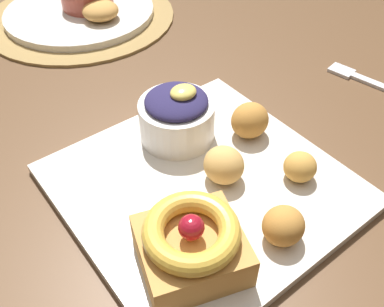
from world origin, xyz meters
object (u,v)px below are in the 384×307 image
(fritter_extra, at_px, (250,120))
(front_plate, at_px, (203,185))
(back_plate, at_px, (80,12))
(cake_slice, at_px, (191,244))
(back_pastry, at_px, (100,11))
(fritter_front, at_px, (283,226))
(fork, at_px, (363,79))
(berry_ramekin, at_px, (177,116))
(fritter_middle, at_px, (224,165))
(fritter_back, at_px, (300,167))

(fritter_extra, bearing_deg, front_plate, -163.47)
(front_plate, distance_m, back_plate, 0.47)
(cake_slice, distance_m, fritter_extra, 0.19)
(front_plate, xyz_separation_m, fritter_extra, (0.09, 0.03, 0.03))
(back_plate, relative_size, back_pastry, 4.31)
(fritter_front, height_order, back_plate, fritter_front)
(fritter_front, height_order, back_pastry, fritter_front)
(fork, bearing_deg, berry_ramekin, 68.10)
(fritter_front, bearing_deg, fork, 22.15)
(front_plate, bearing_deg, fritter_front, -82.48)
(cake_slice, relative_size, fritter_extra, 2.42)
(front_plate, relative_size, fritter_middle, 6.33)
(berry_ramekin, relative_size, fritter_extra, 1.92)
(fritter_back, relative_size, fritter_extra, 0.78)
(front_plate, height_order, berry_ramekin, berry_ramekin)
(back_pastry, xyz_separation_m, fork, (0.22, -0.38, -0.03))
(cake_slice, xyz_separation_m, berry_ramekin, (0.10, 0.15, 0.00))
(fritter_back, relative_size, fork, 0.29)
(fritter_extra, distance_m, back_pastry, 0.37)
(back_pastry, bearing_deg, fritter_front, -99.36)
(fritter_middle, xyz_separation_m, fork, (0.30, 0.03, -0.03))
(fritter_front, distance_m, fork, 0.33)
(fritter_front, bearing_deg, cake_slice, 159.62)
(front_plate, bearing_deg, fritter_extra, 16.53)
(back_pastry, relative_size, fork, 0.49)
(berry_ramekin, height_order, back_plate, berry_ramekin)
(front_plate, bearing_deg, cake_slice, -134.99)
(fritter_front, bearing_deg, back_pastry, 80.64)
(berry_ramekin, relative_size, fritter_front, 2.15)
(cake_slice, height_order, back_pastry, cake_slice)
(cake_slice, height_order, fritter_extra, cake_slice)
(front_plate, xyz_separation_m, fritter_middle, (0.02, -0.01, 0.03))
(cake_slice, relative_size, back_pastry, 1.84)
(fork, bearing_deg, cake_slice, 92.48)
(cake_slice, height_order, fork, cake_slice)
(back_plate, distance_m, fork, 0.50)
(fritter_front, distance_m, fritter_middle, 0.09)
(fritter_extra, xyz_separation_m, fork, (0.23, -0.01, -0.03))
(berry_ramekin, xyz_separation_m, fritter_middle, (-0.00, -0.09, -0.01))
(fritter_extra, bearing_deg, back_pastry, 89.57)
(fritter_front, height_order, fritter_back, fritter_front)
(fritter_back, distance_m, back_plate, 0.52)
(berry_ramekin, relative_size, fork, 0.71)
(fritter_back, bearing_deg, fritter_extra, 85.73)
(front_plate, height_order, fritter_front, fritter_front)
(fritter_middle, height_order, back_pastry, fritter_middle)
(back_plate, height_order, back_pastry, back_pastry)
(fritter_middle, bearing_deg, fritter_front, -94.40)
(fritter_front, bearing_deg, fritter_extra, 58.60)
(fritter_back, bearing_deg, front_plate, 146.02)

